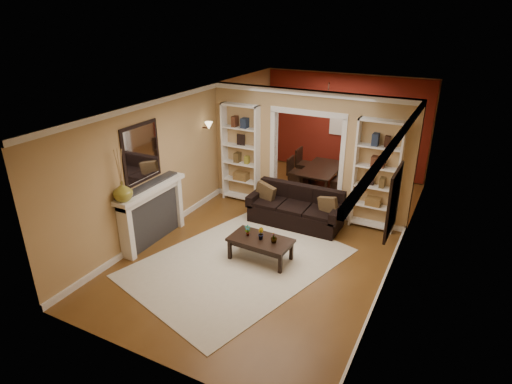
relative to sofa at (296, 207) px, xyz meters
The scene contains 30 objects.
floor 0.60m from the sofa, 99.75° to the right, with size 8.00×8.00×0.00m, color brown.
ceiling 2.36m from the sofa, 99.75° to the right, with size 8.00×8.00×0.00m, color white.
wall_back 3.68m from the sofa, 91.25° to the left, with size 8.00×8.00×0.00m, color tan.
wall_front 4.55m from the sofa, 91.00° to the right, with size 8.00×8.00×0.00m, color tan.
wall_left 2.56m from the sofa, 169.06° to the right, with size 8.00×8.00×0.00m, color tan.
wall_right 2.42m from the sofa, 11.70° to the right, with size 8.00×8.00×0.00m, color tan.
partition_wall 1.22m from the sofa, 95.89° to the left, with size 4.50×0.15×2.70m, color tan.
red_back_panel 3.64m from the sofa, 91.26° to the left, with size 4.44×0.04×2.64m, color maroon.
dining_window 3.67m from the sofa, 91.27° to the left, with size 0.78×0.03×0.98m, color #8CA5CC.
area_rug 1.96m from the sofa, 99.52° to the right, with size 2.68×3.75×0.01m, color beige.
sofa is the anchor object (origin of this frame).
pillow_left 0.74m from the sofa, behind, with size 0.44×0.13×0.44m, color brown.
pillow_right 0.73m from the sofa, ahead, with size 0.39×0.11×0.39m, color brown.
coffee_table 1.62m from the sofa, 90.72° to the right, with size 1.13×0.61×0.43m, color black.
plant_left 1.64m from the sofa, 99.98° to the right, with size 0.11×0.07×0.21m, color #336626.
plant_center 1.62m from the sofa, 90.72° to the right, with size 0.12×0.10×0.22m, color #336626.
plant_right 1.64m from the sofa, 81.43° to the right, with size 0.11×0.11×0.21m, color #336626.
bookshelf_left 1.89m from the sofa, 160.38° to the left, with size 0.90×0.30×2.30m, color white.
bookshelf_right 1.76m from the sofa, 21.50° to the left, with size 0.90×0.30×2.30m, color white.
fireplace 2.92m from the sofa, 138.02° to the right, with size 0.32×1.70×1.16m, color white.
vase 3.55m from the sofa, 129.28° to the right, with size 0.34×0.34×0.35m, color olive.
mirror 3.33m from the sofa, 139.80° to the right, with size 0.03×0.95×1.10m, color silver.
wall_sconce 2.65m from the sofa, behind, with size 0.18×0.18×0.22m, color #FFE0A5.
framed_art 2.83m from the sofa, 34.21° to the right, with size 0.04×0.85×1.05m, color black.
dining_table 2.16m from the sofa, 93.86° to the left, with size 0.85×1.52×0.54m, color black.
dining_chair_nw 1.98m from the sofa, 110.57° to the left, with size 0.40×0.40×0.82m, color black.
dining_chair_ne 1.90m from the sofa, 77.67° to the left, with size 0.39×0.39×0.79m, color black.
dining_chair_sw 2.55m from the sofa, 105.83° to the left, with size 0.44×0.44×0.88m, color black.
dining_chair_se 2.49m from the sofa, 80.63° to the left, with size 0.43×0.43×0.87m, color black.
chandelier 2.78m from the sofa, 91.97° to the left, with size 0.50×0.50×0.30m, color #321D16.
Camera 1 is at (3.06, -7.17, 4.25)m, focal length 30.00 mm.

